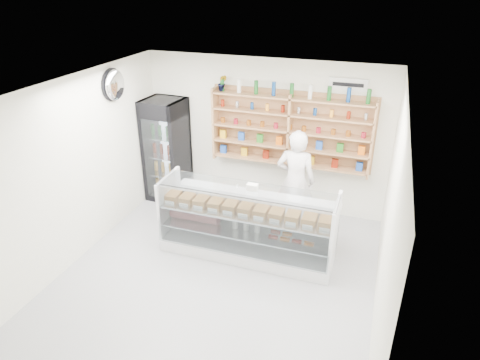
% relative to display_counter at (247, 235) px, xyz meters
% --- Properties ---
extents(room, '(5.00, 5.00, 5.00)m').
position_rel_display_counter_xyz_m(room, '(-0.24, -0.78, 1.07)').
color(room, '#A2A1A6').
rests_on(room, ground).
extents(display_counter, '(2.73, 0.81, 1.19)m').
position_rel_display_counter_xyz_m(display_counter, '(0.00, 0.00, 0.00)').
color(display_counter, white).
rests_on(display_counter, floor).
extents(shop_worker, '(0.67, 0.45, 1.81)m').
position_rel_display_counter_xyz_m(shop_worker, '(0.52, 1.01, 0.57)').
color(shop_worker, silver).
rests_on(shop_worker, floor).
extents(drinks_cooler, '(0.77, 0.75, 2.00)m').
position_rel_display_counter_xyz_m(drinks_cooler, '(-2.09, 1.35, 0.67)').
color(drinks_cooler, black).
rests_on(drinks_cooler, floor).
extents(wall_shelving, '(2.84, 0.28, 1.33)m').
position_rel_display_counter_xyz_m(wall_shelving, '(0.26, 1.56, 1.26)').
color(wall_shelving, tan).
rests_on(wall_shelving, back_wall).
extents(potted_plant, '(0.18, 0.16, 0.29)m').
position_rel_display_counter_xyz_m(potted_plant, '(-0.99, 1.56, 2.00)').
color(potted_plant, '#1E6626').
rests_on(potted_plant, wall_shelving).
extents(security_mirror, '(0.15, 0.50, 0.50)m').
position_rel_display_counter_xyz_m(security_mirror, '(-2.41, 0.42, 2.12)').
color(security_mirror, silver).
rests_on(security_mirror, left_wall).
extents(wall_sign, '(0.62, 0.03, 0.20)m').
position_rel_display_counter_xyz_m(wall_sign, '(1.16, 1.69, 2.12)').
color(wall_sign, white).
rests_on(wall_sign, back_wall).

